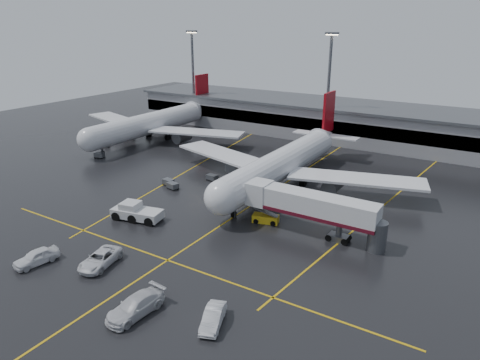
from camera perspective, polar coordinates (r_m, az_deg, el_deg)
The scene contains 22 objects.
ground at distance 71.60m, azimuth 2.21°, elevation -2.84°, with size 220.00×220.00×0.00m, color black.
apron_line_centre at distance 71.60m, azimuth 2.21°, elevation -2.83°, with size 0.25×90.00×0.02m, color gold.
apron_line_stop at distance 55.52m, azimuth -9.38°, elevation -10.24°, with size 60.00×0.25×0.02m, color gold.
apron_line_left at distance 89.89m, azimuth -5.69°, elevation 1.87°, with size 0.25×70.00×0.02m, color gold.
apron_line_right at distance 74.32m, azimuth 18.31°, elevation -3.01°, with size 0.25×70.00×0.02m, color gold.
terminal at distance 112.74m, azimuth 14.58°, elevation 7.30°, with size 122.00×19.00×8.60m.
light_mast_left at distance 126.85m, azimuth -6.13°, elevation 13.80°, with size 3.00×1.20×25.45m.
light_mast_mid at distance 107.14m, azimuth 11.45°, elevation 12.43°, with size 3.00×1.20×25.45m.
main_airliner at distance 78.23m, azimuth 5.80°, elevation 2.35°, with size 48.80×45.60×14.10m.
second_airliner at distance 111.28m, azimuth -11.16°, elevation 7.34°, with size 48.80×45.60×14.10m.
jet_bridge at distance 60.31m, azimuth 9.22°, elevation -3.53°, with size 19.90×3.40×6.05m.
pushback_tractor at distance 66.81m, azimuth -13.35°, elevation -4.12°, with size 7.96×4.56×2.68m.
belt_loader at distance 64.32m, azimuth 3.34°, elevation -5.02°, with size 4.06×2.58×2.39m.
service_van_a at distance 55.94m, azimuth -17.72°, elevation -9.75°, with size 2.84×6.16×1.71m, color silver.
service_van_b at distance 46.64m, azimuth -13.42°, elevation -15.63°, with size 2.65×6.51×1.89m, color silver.
service_van_c at distance 44.32m, azimuth -3.52°, elevation -17.40°, with size 1.70×4.86×1.60m, color silver.
service_van_d at distance 59.04m, azimuth -24.94°, elevation -9.05°, with size 2.14×5.33×1.81m, color white.
baggage_cart_a at distance 77.68m, azimuth -8.74°, elevation -0.71°, with size 2.25×1.73×1.12m.
baggage_cart_b at distance 79.63m, azimuth -9.30°, elevation -0.22°, with size 2.18×1.61×1.12m.
baggage_cart_c at distance 81.04m, azimuth -3.64°, elevation 0.36°, with size 2.13×1.52×1.12m.
baggage_cart_d at distance 107.87m, azimuth -17.06°, elevation 4.48°, with size 2.31×1.86×1.12m.
baggage_cart_e at distance 99.33m, azimuth -17.81°, elevation 3.12°, with size 2.28×1.81×1.12m.
Camera 1 is at (32.65, -57.44, 27.60)m, focal length 32.86 mm.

